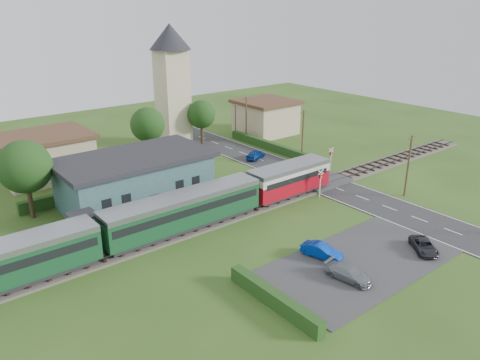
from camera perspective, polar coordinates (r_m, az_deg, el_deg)
ground at (r=48.68m, az=4.19°, el=-3.82°), size 120.00×120.00×0.00m
railway_track at (r=49.98m, az=2.65°, el=-2.96°), size 76.00×3.20×0.49m
road at (r=55.45m, az=11.84°, el=-1.05°), size 6.00×70.00×0.05m
car_park at (r=40.59m, az=14.26°, el=-9.72°), size 17.00×9.00×0.08m
crossing_deck at (r=56.57m, az=10.31°, el=-0.27°), size 6.20×3.40×0.45m
platform at (r=47.09m, az=-9.21°, el=-4.62°), size 30.00×3.00×0.45m
equipment_hut at (r=43.57m, az=-18.50°, el=-5.44°), size 2.30×2.30×2.55m
station_building at (r=50.93m, az=-12.61°, el=0.13°), size 16.00×9.00×5.30m
train at (r=42.51m, az=-10.50°, el=-4.69°), size 43.20×2.90×3.40m
church_tower at (r=70.60m, az=-8.33°, el=12.41°), size 6.00×6.00×17.60m
house_west at (r=61.82m, az=-22.63°, el=2.77°), size 10.80×8.80×5.50m
house_east at (r=77.49m, az=3.17°, el=7.73°), size 8.80×8.80×5.50m
hedge_carpark at (r=34.18m, az=4.20°, el=-14.27°), size 0.80×9.00×1.20m
hedge_roadside at (r=68.54m, az=3.93°, el=4.08°), size 0.80×18.00×1.20m
hedge_station at (r=55.50m, az=-14.53°, el=-0.56°), size 22.00×0.80×1.30m
tree_a at (r=49.71m, az=-24.76°, el=1.45°), size 5.20×5.20×8.00m
tree_b at (r=63.96m, az=-11.20°, el=6.62°), size 4.60×4.60×7.34m
tree_c at (r=70.66m, az=-4.73°, el=7.97°), size 4.20×4.20×6.78m
utility_pole_b at (r=54.28m, az=19.82°, el=1.71°), size 1.40×0.22×7.00m
utility_pole_c at (r=63.60m, az=7.65°, el=5.46°), size 1.40×0.22×7.00m
utility_pole_d at (r=72.14m, az=0.76°, el=7.46°), size 1.40×0.22×7.00m
crossing_signal_near at (r=51.87m, az=9.78°, el=0.07°), size 0.84×0.28×3.28m
crossing_signal_far at (r=60.00m, az=11.02°, el=2.84°), size 0.84×0.28×3.28m
streetlamp_east at (r=77.18m, az=-0.57°, el=7.90°), size 0.30×0.30×5.15m
car_on_road at (r=64.59m, az=1.93°, el=3.14°), size 3.94×2.78×1.25m
car_park_blue at (r=40.37m, az=9.93°, el=-8.51°), size 2.10×3.77×1.18m
car_park_silver at (r=37.82m, az=13.13°, el=-10.99°), size 2.15×4.03×1.11m
car_park_dark at (r=43.73m, az=21.51°, el=-7.47°), size 3.51×3.83×0.99m
pedestrian_near at (r=49.79m, az=-2.38°, el=-1.51°), size 0.67×0.45×1.80m
pedestrian_far at (r=43.77m, az=-17.95°, el=-5.88°), size 0.68×0.86×1.75m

